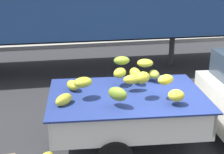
# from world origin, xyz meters

# --- Properties ---
(ground) EXTENTS (220.00, 220.00, 0.00)m
(ground) POSITION_xyz_m (0.00, 0.00, 0.00)
(ground) COLOR #28282B
(curb_strip) EXTENTS (80.00, 0.80, 0.16)m
(curb_strip) POSITION_xyz_m (0.00, 8.23, 0.08)
(curb_strip) COLOR gray
(curb_strip) RESTS_ON ground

